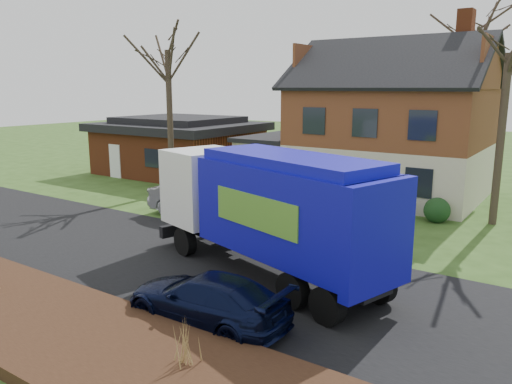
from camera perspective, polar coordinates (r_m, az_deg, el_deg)
The scene contains 12 objects.
ground at distance 16.68m, azimuth -8.40°, elevation -7.86°, with size 120.00×120.00×0.00m, color #2E4918.
road at distance 16.67m, azimuth -8.40°, elevation -7.83°, with size 80.00×7.00×0.02m, color black.
mulch_verge at distance 13.51m, azimuth -24.11°, elevation -13.01°, with size 80.00×3.50×0.30m, color black.
main_house at distance 27.08m, azimuth 14.25°, elevation 8.21°, with size 12.95×8.95×9.26m.
ranch_house at distance 33.61m, azimuth -8.76°, elevation 5.29°, with size 9.80×8.20×3.70m.
garbage_truck at distance 14.69m, azimuth 1.51°, elevation -1.58°, with size 9.12×4.84×3.78m.
silver_sedan at distance 21.83m, azimuth -6.07°, elevation -0.80°, with size 1.75×5.02×1.65m, color #96979D.
navy_wagon at distance 12.29m, azimuth -5.67°, elevation -12.07°, with size 1.74×4.27×1.24m, color black.
tree_front_west at distance 26.99m, azimuth -10.17°, elevation 18.00°, with size 3.49×3.49×10.38m.
tree_front_east at distance 22.56m, azimuth 27.26°, elevation 16.82°, with size 3.56×3.56×9.88m.
tree_back at distance 35.51m, azimuth 24.37°, elevation 18.59°, with size 3.92×3.92×12.43m.
grass_clump_east at distance 10.21m, azimuth -7.86°, elevation -16.63°, with size 0.36×0.29×0.89m.
Camera 1 is at (10.68, -11.52, 5.60)m, focal length 35.00 mm.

